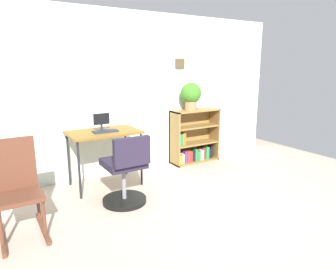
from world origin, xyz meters
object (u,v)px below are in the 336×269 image
object	(u,v)px
keyboard	(106,131)
monitor	(101,122)
office_chair	(126,174)
potted_plant_on_shelf	(191,95)
desk	(104,136)
rocking_chair	(17,187)
bookshelf_low	(193,139)

from	to	relation	value
keyboard	monitor	bearing A→B (deg)	98.91
keyboard	office_chair	distance (m)	0.74
monitor	potted_plant_on_shelf	size ratio (longest dim) A/B	0.53
office_chair	keyboard	bearing A→B (deg)	89.27
desk	office_chair	bearing A→B (deg)	-90.24
desk	keyboard	xyz separation A→B (m)	(0.01, -0.06, 0.08)
rocking_chair	potted_plant_on_shelf	size ratio (longest dim) A/B	2.09
rocking_chair	monitor	bearing A→B (deg)	33.80
potted_plant_on_shelf	monitor	bearing A→B (deg)	-173.98
desk	potted_plant_on_shelf	size ratio (longest dim) A/B	2.07
keyboard	potted_plant_on_shelf	size ratio (longest dim) A/B	0.72
desk	keyboard	bearing A→B (deg)	-85.12
keyboard	bookshelf_low	bearing A→B (deg)	10.84
desk	potted_plant_on_shelf	bearing A→B (deg)	7.37
office_chair	rocking_chair	xyz separation A→B (m)	(-1.13, -0.03, 0.09)
monitor	keyboard	size ratio (longest dim) A/B	0.73
monitor	bookshelf_low	xyz separation A→B (m)	(1.66, 0.22, -0.49)
office_chair	rocking_chair	distance (m)	1.14
monitor	keyboard	bearing A→B (deg)	-81.09
rocking_chair	bookshelf_low	world-z (taller)	rocking_chair
monitor	office_chair	bearing A→B (deg)	-89.44
bookshelf_low	potted_plant_on_shelf	bearing A→B (deg)	-150.87
monitor	rocking_chair	distance (m)	1.41
keyboard	rocking_chair	world-z (taller)	rocking_chair
monitor	potted_plant_on_shelf	world-z (taller)	potted_plant_on_shelf
keyboard	bookshelf_low	xyz separation A→B (m)	(1.64, 0.32, -0.38)
keyboard	potted_plant_on_shelf	distance (m)	1.62
monitor	keyboard	xyz separation A→B (m)	(0.02, -0.10, -0.11)
desk	monitor	bearing A→B (deg)	105.51
desk	rocking_chair	distance (m)	1.36
rocking_chair	bookshelf_low	xyz separation A→B (m)	(2.78, 0.97, -0.08)
bookshelf_low	potted_plant_on_shelf	xyz separation A→B (m)	(-0.10, -0.05, 0.76)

